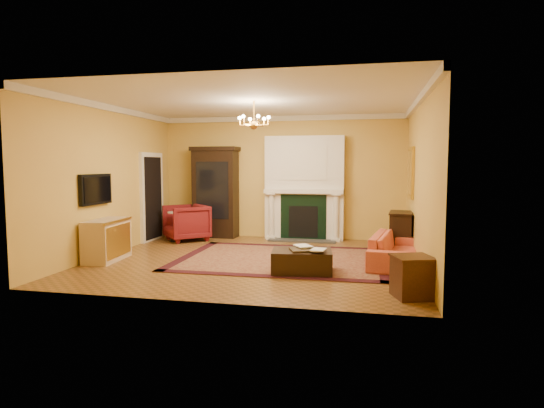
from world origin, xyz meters
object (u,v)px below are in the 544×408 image
(console_table, at_px, (401,233))
(wingback_armchair, at_px, (186,221))
(commode, at_px, (107,240))
(end_table, at_px, (412,278))
(china_cabinet, at_px, (216,194))
(leather_ottoman, at_px, (302,261))
(coral_sofa, at_px, (395,244))
(pedestal_table, at_px, (176,224))

(console_table, bearing_deg, wingback_armchair, 179.06)
(commode, relative_size, end_table, 1.92)
(wingback_armchair, bearing_deg, end_table, 10.63)
(console_table, bearing_deg, china_cabinet, 169.99)
(console_table, height_order, leather_ottoman, console_table)
(china_cabinet, relative_size, console_table, 2.62)
(wingback_armchair, height_order, end_table, wingback_armchair)
(end_table, bearing_deg, coral_sofa, 93.30)
(pedestal_table, distance_m, end_table, 6.22)
(china_cabinet, height_order, leather_ottoman, china_cabinet)
(pedestal_table, height_order, leather_ottoman, pedestal_table)
(coral_sofa, bearing_deg, leather_ottoman, 131.37)
(commode, distance_m, leather_ottoman, 3.78)
(pedestal_table, bearing_deg, coral_sofa, -17.14)
(coral_sofa, relative_size, end_table, 3.48)
(china_cabinet, bearing_deg, pedestal_table, -128.94)
(china_cabinet, xyz_separation_m, leather_ottoman, (2.67, -3.34, -0.88))
(coral_sofa, height_order, console_table, console_table)
(pedestal_table, bearing_deg, china_cabinet, 49.61)
(wingback_armchair, height_order, console_table, wingback_armchair)
(china_cabinet, distance_m, console_table, 4.63)
(pedestal_table, xyz_separation_m, end_table, (5.05, -3.62, -0.14))
(pedestal_table, distance_m, leather_ottoman, 4.21)
(china_cabinet, distance_m, coral_sofa, 4.89)
(end_table, bearing_deg, commode, 166.35)
(wingback_armchair, bearing_deg, console_table, 41.62)
(console_table, bearing_deg, pedestal_table, -178.88)
(commode, distance_m, coral_sofa, 5.38)
(china_cabinet, height_order, end_table, china_cabinet)
(china_cabinet, xyz_separation_m, console_table, (4.41, -1.26, -0.67))
(end_table, bearing_deg, console_table, 88.92)
(commode, height_order, leather_ottoman, commode)
(pedestal_table, xyz_separation_m, coral_sofa, (4.93, -1.52, -0.04))
(end_table, xyz_separation_m, leather_ottoman, (-1.68, 1.11, -0.07))
(commode, bearing_deg, pedestal_table, 75.88)
(coral_sofa, bearing_deg, pedestal_table, 82.01)
(wingback_armchair, bearing_deg, commode, -54.97)
(pedestal_table, distance_m, commode, 2.33)
(coral_sofa, height_order, leather_ottoman, coral_sofa)
(wingback_armchair, relative_size, end_table, 1.73)
(leather_ottoman, bearing_deg, end_table, -40.82)
(end_table, height_order, leather_ottoman, end_table)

